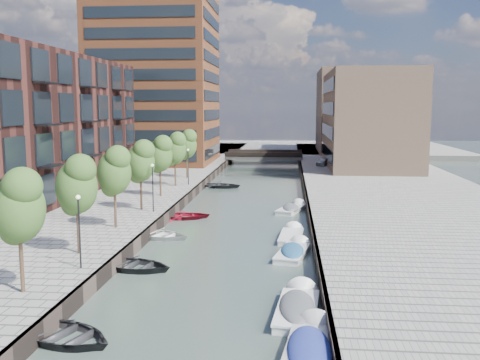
# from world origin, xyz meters

# --- Properties ---
(water) EXTENTS (300.00, 300.00, 0.00)m
(water) POSITION_xyz_m (0.00, 40.00, 0.00)
(water) COLOR #38473F
(water) RESTS_ON ground
(quay_right) EXTENTS (20.00, 140.00, 1.00)m
(quay_right) POSITION_xyz_m (16.00, 40.00, 0.50)
(quay_right) COLOR gray
(quay_right) RESTS_ON ground
(quay_wall_left) EXTENTS (0.25, 140.00, 1.00)m
(quay_wall_left) POSITION_xyz_m (-6.10, 40.00, 0.50)
(quay_wall_left) COLOR #332823
(quay_wall_left) RESTS_ON ground
(quay_wall_right) EXTENTS (0.25, 140.00, 1.00)m
(quay_wall_right) POSITION_xyz_m (6.10, 40.00, 0.50)
(quay_wall_right) COLOR #332823
(quay_wall_right) RESTS_ON ground
(far_closure) EXTENTS (80.00, 40.00, 1.00)m
(far_closure) POSITION_xyz_m (0.00, 100.00, 0.50)
(far_closure) COLOR gray
(far_closure) RESTS_ON ground
(apartment_block) EXTENTS (8.00, 38.00, 14.00)m
(apartment_block) POSITION_xyz_m (-20.00, 30.00, 8.00)
(apartment_block) COLOR black
(apartment_block) RESTS_ON quay_left
(tower) EXTENTS (18.00, 18.00, 30.00)m
(tower) POSITION_xyz_m (-17.00, 65.00, 16.00)
(tower) COLOR brown
(tower) RESTS_ON quay_left
(tan_block_near) EXTENTS (12.00, 25.00, 14.00)m
(tan_block_near) POSITION_xyz_m (16.00, 62.00, 8.00)
(tan_block_near) COLOR #9B785F
(tan_block_near) RESTS_ON quay_right
(tan_block_far) EXTENTS (12.00, 20.00, 16.00)m
(tan_block_far) POSITION_xyz_m (16.00, 88.00, 9.00)
(tan_block_far) COLOR #9B785F
(tan_block_far) RESTS_ON quay_right
(bridge) EXTENTS (13.00, 6.00, 1.30)m
(bridge) POSITION_xyz_m (0.00, 72.00, 1.39)
(bridge) COLOR gray
(bridge) RESTS_ON ground
(tree_0) EXTENTS (2.50, 2.50, 5.95)m
(tree_0) POSITION_xyz_m (-8.50, 4.00, 5.31)
(tree_0) COLOR #382619
(tree_0) RESTS_ON quay_left
(tree_1) EXTENTS (2.50, 2.50, 5.95)m
(tree_1) POSITION_xyz_m (-8.50, 11.00, 5.31)
(tree_1) COLOR #382619
(tree_1) RESTS_ON quay_left
(tree_2) EXTENTS (2.50, 2.50, 5.95)m
(tree_2) POSITION_xyz_m (-8.50, 18.00, 5.31)
(tree_2) COLOR #382619
(tree_2) RESTS_ON quay_left
(tree_3) EXTENTS (2.50, 2.50, 5.95)m
(tree_3) POSITION_xyz_m (-8.50, 25.00, 5.31)
(tree_3) COLOR #382619
(tree_3) RESTS_ON quay_left
(tree_4) EXTENTS (2.50, 2.50, 5.95)m
(tree_4) POSITION_xyz_m (-8.50, 32.00, 5.31)
(tree_4) COLOR #382619
(tree_4) RESTS_ON quay_left
(tree_5) EXTENTS (2.50, 2.50, 5.95)m
(tree_5) POSITION_xyz_m (-8.50, 39.00, 5.31)
(tree_5) COLOR #382619
(tree_5) RESTS_ON quay_left
(tree_6) EXTENTS (2.50, 2.50, 5.95)m
(tree_6) POSITION_xyz_m (-8.50, 46.00, 5.31)
(tree_6) COLOR #382619
(tree_6) RESTS_ON quay_left
(lamp_0) EXTENTS (0.24, 0.24, 4.12)m
(lamp_0) POSITION_xyz_m (-7.20, 8.00, 3.51)
(lamp_0) COLOR black
(lamp_0) RESTS_ON quay_left
(lamp_1) EXTENTS (0.24, 0.24, 4.12)m
(lamp_1) POSITION_xyz_m (-7.20, 24.00, 3.51)
(lamp_1) COLOR black
(lamp_1) RESTS_ON quay_left
(lamp_2) EXTENTS (0.24, 0.24, 4.12)m
(lamp_2) POSITION_xyz_m (-7.20, 40.00, 3.51)
(lamp_2) COLOR black
(lamp_2) RESTS_ON quay_left
(sloop_0) EXTENTS (5.86, 5.08, 1.02)m
(sloop_0) POSITION_xyz_m (-5.22, 1.00, 0.00)
(sloop_0) COLOR #242326
(sloop_0) RESTS_ON ground
(sloop_1) EXTENTS (5.56, 4.52, 1.01)m
(sloop_1) POSITION_xyz_m (-5.12, 11.10, 0.00)
(sloop_1) COLOR black
(sloop_1) RESTS_ON ground
(sloop_2) EXTENTS (5.18, 4.16, 0.95)m
(sloop_2) POSITION_xyz_m (-4.95, 26.18, 0.00)
(sloop_2) COLOR maroon
(sloop_2) RESTS_ON ground
(sloop_3) EXTENTS (5.49, 4.61, 0.97)m
(sloop_3) POSITION_xyz_m (-5.40, 18.92, 0.00)
(sloop_3) COLOR silver
(sloop_3) RESTS_ON ground
(sloop_4) EXTENTS (5.49, 4.25, 1.05)m
(sloop_4) POSITION_xyz_m (-4.10, 44.55, 0.00)
(sloop_4) COLOR #232326
(sloop_4) RESTS_ON ground
(motorboat_0) EXTENTS (2.65, 5.82, 1.87)m
(motorboat_0) POSITION_xyz_m (5.22, 0.53, 0.23)
(motorboat_0) COLOR #B9B9B7
(motorboat_0) RESTS_ON ground
(motorboat_1) EXTENTS (2.36, 5.55, 1.80)m
(motorboat_1) POSITION_xyz_m (4.79, 5.20, 0.22)
(motorboat_1) COLOR white
(motorboat_1) RESTS_ON ground
(motorboat_2) EXTENTS (1.99, 4.83, 1.57)m
(motorboat_2) POSITION_xyz_m (4.55, 20.06, 0.09)
(motorboat_2) COLOR white
(motorboat_2) RESTS_ON ground
(motorboat_3) EXTENTS (2.61, 5.07, 1.61)m
(motorboat_3) POSITION_xyz_m (4.65, 15.28, 0.20)
(motorboat_3) COLOR white
(motorboat_3) RESTS_ON ground
(motorboat_4) EXTENTS (3.06, 5.04, 1.59)m
(motorboat_4) POSITION_xyz_m (4.62, 30.51, 0.19)
(motorboat_4) COLOR white
(motorboat_4) RESTS_ON ground
(car) EXTENTS (2.42, 3.76, 1.19)m
(car) POSITION_xyz_m (9.35, 61.47, 1.59)
(car) COLOR #BBBEC1
(car) RESTS_ON quay_right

